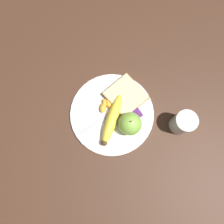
% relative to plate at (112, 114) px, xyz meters
% --- Properties ---
extents(ground_plane, '(3.00, 3.00, 0.00)m').
position_rel_plate_xyz_m(ground_plane, '(0.00, 0.00, -0.01)').
color(ground_plane, '#42281C').
extents(plate, '(0.29, 0.29, 0.01)m').
position_rel_plate_xyz_m(plate, '(0.00, 0.00, 0.00)').
color(plate, white).
rests_on(plate, ground_plane).
extents(juice_glass, '(0.07, 0.07, 0.09)m').
position_rel_plate_xyz_m(juice_glass, '(0.16, 0.17, 0.03)').
color(juice_glass, silver).
rests_on(juice_glass, ground_plane).
extents(apple, '(0.08, 0.08, 0.09)m').
position_rel_plate_xyz_m(apple, '(0.07, 0.02, 0.04)').
color(apple, '#84BC47').
rests_on(apple, plate).
extents(banana, '(0.14, 0.16, 0.04)m').
position_rel_plate_xyz_m(banana, '(0.02, -0.01, 0.02)').
color(banana, yellow).
rests_on(banana, plate).
extents(bread_slice, '(0.13, 0.13, 0.02)m').
position_rel_plate_xyz_m(bread_slice, '(-0.02, 0.07, 0.02)').
color(bread_slice, '#AB8751').
rests_on(bread_slice, plate).
extents(fork, '(0.03, 0.19, 0.00)m').
position_rel_plate_xyz_m(fork, '(-0.00, -0.01, 0.01)').
color(fork, '#B2B2B7').
rests_on(fork, plate).
extents(jam_packet, '(0.05, 0.04, 0.02)m').
position_rel_plate_xyz_m(jam_packet, '(0.04, 0.06, 0.01)').
color(jam_packet, white).
rests_on(jam_packet, plate).
extents(orange_segment_0, '(0.03, 0.04, 0.02)m').
position_rel_plate_xyz_m(orange_segment_0, '(-0.07, 0.02, 0.01)').
color(orange_segment_0, '#F9A32D').
rests_on(orange_segment_0, plate).
extents(orange_segment_1, '(0.04, 0.04, 0.02)m').
position_rel_plate_xyz_m(orange_segment_1, '(-0.03, -0.02, 0.01)').
color(orange_segment_1, '#F9A32D').
rests_on(orange_segment_1, plate).
extents(orange_segment_2, '(0.04, 0.03, 0.02)m').
position_rel_plate_xyz_m(orange_segment_2, '(-0.02, 0.02, 0.01)').
color(orange_segment_2, '#F9A32D').
rests_on(orange_segment_2, plate).
extents(orange_segment_3, '(0.03, 0.02, 0.02)m').
position_rel_plate_xyz_m(orange_segment_3, '(-0.04, 0.00, 0.01)').
color(orange_segment_3, '#F9A32D').
rests_on(orange_segment_3, plate).
extents(orange_segment_4, '(0.03, 0.04, 0.02)m').
position_rel_plate_xyz_m(orange_segment_4, '(-0.03, 0.02, 0.01)').
color(orange_segment_4, '#F9A32D').
rests_on(orange_segment_4, plate).
extents(orange_segment_5, '(0.04, 0.02, 0.02)m').
position_rel_plate_xyz_m(orange_segment_5, '(-0.03, 0.01, 0.01)').
color(orange_segment_5, '#F9A32D').
rests_on(orange_segment_5, plate).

